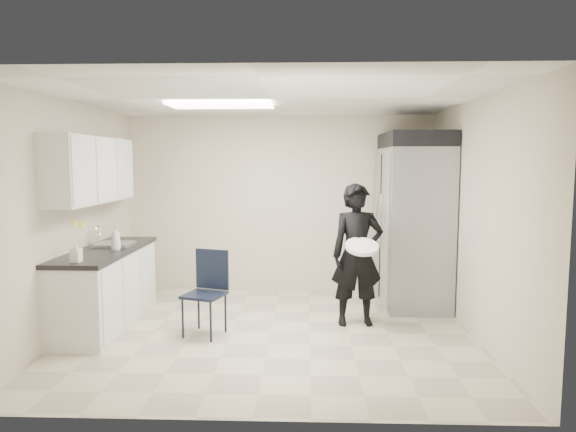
{
  "coord_description": "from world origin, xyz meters",
  "views": [
    {
      "loc": [
        0.39,
        -5.62,
        1.92
      ],
      "look_at": [
        0.19,
        0.2,
        1.3
      ],
      "focal_mm": 32.0,
      "sensor_mm": 36.0,
      "label": 1
    }
  ],
  "objects_px": {
    "commercial_fridge": "(413,227)",
    "folding_chair": "(204,295)",
    "man_tuxedo": "(357,255)",
    "lower_counter": "(106,289)"
  },
  "relations": [
    {
      "from": "lower_counter",
      "to": "commercial_fridge",
      "type": "bearing_deg",
      "value": 15.88
    },
    {
      "from": "lower_counter",
      "to": "man_tuxedo",
      "type": "xyz_separation_m",
      "value": [
        2.95,
        0.13,
        0.4
      ]
    },
    {
      "from": "commercial_fridge",
      "to": "man_tuxedo",
      "type": "distance_m",
      "value": 1.28
    },
    {
      "from": "lower_counter",
      "to": "folding_chair",
      "type": "height_order",
      "value": "folding_chair"
    },
    {
      "from": "lower_counter",
      "to": "commercial_fridge",
      "type": "height_order",
      "value": "commercial_fridge"
    },
    {
      "from": "folding_chair",
      "to": "man_tuxedo",
      "type": "distance_m",
      "value": 1.82
    },
    {
      "from": "commercial_fridge",
      "to": "folding_chair",
      "type": "relative_size",
      "value": 2.31
    },
    {
      "from": "commercial_fridge",
      "to": "man_tuxedo",
      "type": "bearing_deg",
      "value": -131.39
    },
    {
      "from": "lower_counter",
      "to": "folding_chair",
      "type": "relative_size",
      "value": 2.09
    },
    {
      "from": "lower_counter",
      "to": "folding_chair",
      "type": "bearing_deg",
      "value": -14.85
    }
  ]
}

